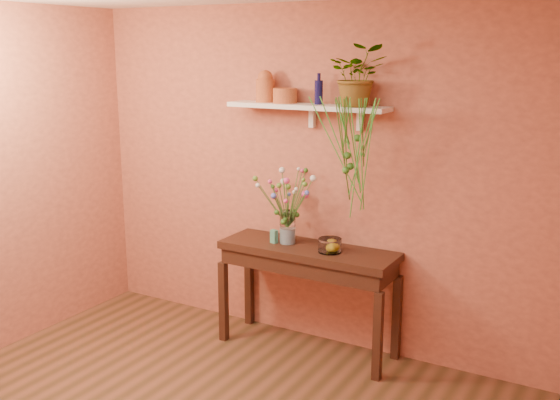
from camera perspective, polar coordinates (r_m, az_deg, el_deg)
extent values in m
cube|color=#C0684E|center=(5.21, 2.47, 2.04)|extent=(4.00, 0.04, 2.70)
cube|color=#C0684E|center=(2.75, 20.74, -8.98)|extent=(0.04, 4.00, 2.70)
cube|color=#371E14|center=(5.07, 2.47, -4.45)|extent=(1.40, 0.45, 0.06)
cube|color=#371E14|center=(5.10, 2.46, -5.41)|extent=(1.35, 0.41, 0.12)
cube|color=#371E14|center=(5.40, -4.96, -8.83)|extent=(0.06, 0.06, 0.67)
cube|color=#371E14|center=(4.82, 8.55, -11.72)|extent=(0.06, 0.06, 0.67)
cube|color=#371E14|center=(5.70, -2.71, -7.58)|extent=(0.06, 0.06, 0.67)
cube|color=#371E14|center=(5.16, 10.17, -10.09)|extent=(0.06, 0.06, 0.67)
cube|color=white|center=(4.99, 2.35, 8.17)|extent=(1.30, 0.24, 0.04)
cube|color=white|center=(5.09, 2.84, 7.21)|extent=(0.04, 0.05, 0.15)
cube|color=white|center=(4.92, 7.02, 6.93)|extent=(0.04, 0.05, 0.15)
cylinder|color=#BD5931|center=(5.18, -1.29, 9.53)|extent=(0.17, 0.17, 0.18)
sphere|color=#BD5931|center=(5.18, -1.30, 10.64)|extent=(0.12, 0.12, 0.12)
cylinder|color=#BD5931|center=(5.09, 0.44, 9.11)|extent=(0.19, 0.19, 0.11)
cylinder|color=#0F0E3D|center=(4.97, 3.40, 9.38)|extent=(0.07, 0.07, 0.18)
cylinder|color=#0F0E3D|center=(4.97, 3.42, 10.72)|extent=(0.03, 0.03, 0.05)
imported|color=#2E611C|center=(4.78, 6.84, 10.77)|extent=(0.51, 0.48, 0.45)
cylinder|color=#2E611C|center=(4.63, 7.23, 5.81)|extent=(0.04, 0.17, 0.50)
cylinder|color=green|center=(4.67, 5.92, 5.16)|extent=(0.15, 0.13, 0.62)
cylinder|color=green|center=(4.67, 7.16, 4.49)|extent=(0.24, 0.14, 0.72)
cylinder|color=#2E611C|center=(4.63, 5.82, 6.89)|extent=(0.06, 0.17, 0.34)
cylinder|color=green|center=(4.60, 7.65, 3.66)|extent=(0.20, 0.27, 0.83)
cylinder|color=green|center=(4.65, 7.87, 6.24)|extent=(0.12, 0.10, 0.44)
cylinder|color=#2E611C|center=(4.72, 5.44, 5.75)|extent=(0.01, 0.14, 0.54)
cylinder|color=green|center=(4.73, 5.64, 6.73)|extent=(0.06, 0.06, 0.38)
cylinder|color=green|center=(4.73, 4.61, 6.22)|extent=(0.15, 0.14, 0.47)
cylinder|color=#2E611C|center=(4.64, 5.52, 4.21)|extent=(0.04, 0.35, 0.77)
cylinder|color=green|center=(4.60, 7.91, 6.21)|extent=(0.19, 0.15, 0.43)
cylinder|color=green|center=(4.68, 5.87, 6.76)|extent=(0.09, 0.09, 0.37)
cylinder|color=#2E611C|center=(4.66, 5.74, 5.50)|extent=(0.10, 0.29, 0.57)
cylinder|color=green|center=(4.61, 6.62, 4.68)|extent=(0.03, 0.19, 0.68)
cylinder|color=green|center=(4.64, 7.13, 3.80)|extent=(0.05, 0.24, 0.82)
cylinder|color=#2E611C|center=(4.68, 5.52, 6.87)|extent=(0.05, 0.18, 0.35)
cylinder|color=green|center=(4.67, 6.77, 3.48)|extent=(0.15, 0.11, 0.89)
cylinder|color=green|center=(4.71, 4.89, 4.33)|extent=(0.35, 0.20, 0.77)
cylinder|color=#2E611C|center=(4.73, 6.44, 4.76)|extent=(0.12, 0.06, 0.70)
cylinder|color=green|center=(4.62, 7.17, 6.18)|extent=(0.11, 0.09, 0.44)
sphere|color=#2E611C|center=(4.72, 5.76, 2.60)|extent=(0.05, 0.05, 0.05)
sphere|color=#2E611C|center=(4.68, 5.89, 3.89)|extent=(0.05, 0.05, 0.05)
sphere|color=#2E611C|center=(4.66, 6.78, 5.41)|extent=(0.05, 0.05, 0.05)
sphere|color=#2E611C|center=(4.75, 6.17, 2.95)|extent=(0.05, 0.05, 0.05)
cylinder|color=white|center=(5.12, 0.67, -2.39)|extent=(0.12, 0.12, 0.26)
cylinder|color=silver|center=(5.14, 0.67, -3.12)|extent=(0.11, 0.11, 0.12)
cylinder|color=#386B28|center=(5.01, 0.30, -0.57)|extent=(0.01, 0.15, 0.36)
sphere|color=olive|center=(4.91, -0.09, 1.28)|extent=(0.04, 0.04, 0.04)
cylinder|color=#386B28|center=(5.01, 0.59, -1.24)|extent=(0.06, 0.15, 0.25)
sphere|color=#D93E7D|center=(4.91, 0.50, -0.09)|extent=(0.03, 0.03, 0.03)
cylinder|color=#386B28|center=(5.02, 0.62, -0.36)|extent=(0.05, 0.10, 0.39)
sphere|color=#D93E7D|center=(4.93, 0.58, 1.70)|extent=(0.05, 0.05, 0.05)
cylinder|color=#386B28|center=(4.98, 1.03, -0.74)|extent=(0.15, 0.15, 0.35)
sphere|color=silver|center=(4.85, 1.42, 0.95)|extent=(0.03, 0.03, 0.03)
cylinder|color=#386B28|center=(5.00, 1.50, -0.89)|extent=(0.21, 0.09, 0.31)
sphere|color=#5365DB|center=(4.89, 2.36, 0.64)|extent=(0.04, 0.04, 0.04)
cylinder|color=#386B28|center=(4.99, 1.41, -0.52)|extent=(0.20, 0.10, 0.38)
sphere|color=olive|center=(4.86, 2.19, 1.39)|extent=(0.04, 0.04, 0.04)
cylinder|color=#386B28|center=(5.04, 1.78, -0.25)|extent=(0.21, 0.04, 0.40)
sphere|color=silver|center=(4.96, 2.92, 1.91)|extent=(0.05, 0.05, 0.05)
cylinder|color=#386B28|center=(5.07, 0.95, -0.84)|extent=(0.06, 0.01, 0.28)
sphere|color=silver|center=(5.02, 1.24, 0.69)|extent=(0.03, 0.03, 0.03)
cylinder|color=#386B28|center=(5.08, 1.46, -0.96)|extent=(0.13, 0.07, 0.26)
sphere|color=#D93E7D|center=(5.05, 2.26, 0.43)|extent=(0.05, 0.05, 0.05)
cylinder|color=#386B28|center=(5.09, 1.47, 0.13)|extent=(0.10, 0.13, 0.44)
sphere|color=#2E611C|center=(5.08, 2.27, 2.62)|extent=(0.04, 0.04, 0.04)
cylinder|color=#386B28|center=(5.09, 1.37, -0.29)|extent=(0.10, 0.09, 0.37)
sphere|color=olive|center=(5.06, 2.07, 1.79)|extent=(0.03, 0.03, 0.03)
cylinder|color=#386B28|center=(5.14, 1.37, -0.89)|extent=(0.06, 0.16, 0.25)
sphere|color=#D93E7D|center=(5.16, 2.06, 0.55)|extent=(0.05, 0.05, 0.05)
cylinder|color=#386B28|center=(5.14, 1.33, 0.14)|extent=(0.03, 0.19, 0.42)
sphere|color=#D93E7D|center=(5.17, 1.98, 2.59)|extent=(0.03, 0.03, 0.03)
cylinder|color=#386B28|center=(5.15, 1.16, 0.21)|extent=(0.01, 0.20, 0.43)
sphere|color=silver|center=(5.19, 1.64, 2.73)|extent=(0.03, 0.03, 0.03)
cylinder|color=#386B28|center=(5.17, 0.73, -0.91)|extent=(0.07, 0.15, 0.23)
sphere|color=#5365DB|center=(5.22, 0.79, 0.49)|extent=(0.03, 0.03, 0.03)
cylinder|color=#386B28|center=(5.13, 0.68, -0.58)|extent=(0.06, 0.10, 0.30)
sphere|color=olive|center=(5.15, 0.70, 1.17)|extent=(0.05, 0.05, 0.05)
cylinder|color=#386B28|center=(5.17, 0.48, -0.32)|extent=(0.12, 0.15, 0.33)
sphere|color=silver|center=(5.22, 0.30, 1.66)|extent=(0.05, 0.05, 0.05)
cylinder|color=#386B28|center=(5.10, 0.43, 0.14)|extent=(0.08, 0.05, 0.44)
sphere|color=silver|center=(5.09, 0.18, 2.63)|extent=(0.05, 0.05, 0.05)
cylinder|color=#386B28|center=(5.11, 0.15, -0.74)|extent=(0.12, 0.02, 0.28)
sphere|color=#D93E7D|center=(5.11, -0.36, 0.86)|extent=(0.04, 0.04, 0.04)
cylinder|color=#386B28|center=(5.10, 0.01, -0.58)|extent=(0.13, 0.03, 0.32)
sphere|color=#2E611C|center=(5.08, -0.64, 1.18)|extent=(0.03, 0.03, 0.03)
cylinder|color=#386B28|center=(5.09, -0.75, -0.24)|extent=(0.24, 0.11, 0.38)
sphere|color=olive|center=(5.07, -2.18, 1.88)|extent=(0.04, 0.04, 0.04)
cylinder|color=#386B28|center=(5.07, 0.09, -1.03)|extent=(0.08, 0.09, 0.25)
sphere|color=#D93E7D|center=(5.03, -0.50, 0.30)|extent=(0.04, 0.04, 0.04)
cylinder|color=#386B28|center=(5.03, -0.10, -0.39)|extent=(0.08, 0.14, 0.38)
sphere|color=#D93E7D|center=(4.96, -0.89, 1.62)|extent=(0.03, 0.03, 0.03)
cylinder|color=#386B28|center=(5.04, -0.63, -0.55)|extent=(0.16, 0.19, 0.35)
sphere|color=silver|center=(4.97, -1.96, 1.29)|extent=(0.04, 0.04, 0.04)
cylinder|color=#386B28|center=(5.03, 0.06, -1.01)|extent=(0.05, 0.15, 0.28)
sphere|color=#5365DB|center=(4.95, -0.57, 0.37)|extent=(0.04, 0.04, 0.04)
sphere|color=#2E611C|center=(5.00, 0.28, -1.94)|extent=(0.04, 0.04, 0.04)
sphere|color=#2E611C|center=(5.20, 0.74, -1.14)|extent=(0.04, 0.04, 0.04)
sphere|color=#2E611C|center=(5.02, -0.29, -1.08)|extent=(0.04, 0.04, 0.04)
sphere|color=#2E611C|center=(5.09, 1.48, -1.31)|extent=(0.04, 0.04, 0.04)
sphere|color=#2E611C|center=(5.05, 0.46, -1.68)|extent=(0.04, 0.04, 0.04)
sphere|color=#2E611C|center=(5.11, 1.25, -1.03)|extent=(0.04, 0.04, 0.04)
cylinder|color=white|center=(4.93, 4.38, -3.98)|extent=(0.18, 0.18, 0.11)
cylinder|color=white|center=(4.94, 4.37, -4.50)|extent=(0.17, 0.17, 0.01)
sphere|color=gold|center=(4.94, 4.55, -4.09)|extent=(0.07, 0.07, 0.07)
cube|color=#366886|center=(5.14, -0.53, -3.21)|extent=(0.06, 0.05, 0.11)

